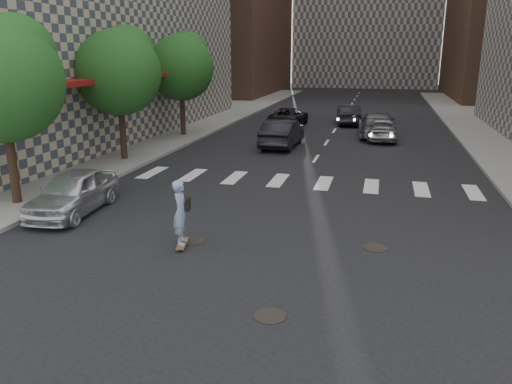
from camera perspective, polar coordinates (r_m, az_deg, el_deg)
ground at (r=13.38m, az=-1.09°, el=-8.24°), size 160.00×160.00×0.00m
sidewalk_left at (r=36.80m, az=-14.96°, el=6.82°), size 13.00×80.00×0.15m
tree_a at (r=19.61m, az=-26.80°, el=11.78°), size 4.20×4.20×6.60m
tree_b at (r=26.22m, az=-15.24°, el=13.47°), size 4.20×4.20×6.60m
tree_c at (r=33.44m, az=-8.43°, el=14.21°), size 4.20×4.20×6.60m
manhole_a at (r=10.95m, az=1.63°, el=-13.97°), size 0.70×0.70×0.02m
manhole_b at (r=15.02m, az=-7.30°, el=-5.58°), size 0.70×0.70×0.02m
manhole_c at (r=14.82m, az=13.48°, el=-6.20°), size 0.70×0.70×0.02m
skateboarder at (r=14.35m, az=-8.55°, el=-2.32°), size 0.59×1.02×1.97m
silver_sedan at (r=18.42m, az=-20.19°, el=-0.01°), size 2.12×4.51×1.49m
traffic_car_a at (r=29.65m, az=3.04°, el=6.75°), size 1.88×5.03×1.64m
traffic_car_b at (r=34.11m, az=13.63°, el=7.51°), size 2.59×5.79×1.65m
traffic_car_c at (r=38.30m, az=3.75°, el=8.58°), size 2.53×5.09×1.39m
traffic_car_d at (r=32.89m, az=14.13°, el=7.11°), size 2.13×4.69×1.56m
traffic_car_e at (r=39.70m, az=10.51°, el=8.70°), size 2.20×4.79×1.52m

